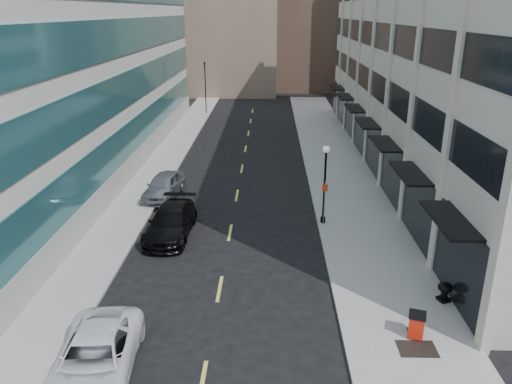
# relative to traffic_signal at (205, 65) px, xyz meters

# --- Properties ---
(sidewalk_right) EXTENTS (5.00, 80.00, 0.15)m
(sidewalk_right) POSITION_rel_traffic_signal_xyz_m (13.00, -28.00, -5.64)
(sidewalk_right) COLOR gray
(sidewalk_right) RESTS_ON ground
(sidewalk_left) EXTENTS (3.00, 80.00, 0.15)m
(sidewalk_left) POSITION_rel_traffic_signal_xyz_m (-1.00, -28.00, -5.64)
(sidewalk_left) COLOR gray
(sidewalk_left) RESTS_ON ground
(building_right) EXTENTS (15.30, 46.50, 18.25)m
(building_right) POSITION_rel_traffic_signal_xyz_m (22.44, -21.01, 3.28)
(building_right) COLOR #B5AB99
(building_right) RESTS_ON ground
(building_left) EXTENTS (16.14, 46.00, 20.00)m
(building_left) POSITION_rel_traffic_signal_xyz_m (-10.45, -21.00, 4.27)
(building_left) COLOR beige
(building_left) RESTS_ON ground
(skyline_tan_far) EXTENTS (12.00, 14.00, 22.00)m
(skyline_tan_far) POSITION_rel_traffic_signal_xyz_m (-8.50, 30.00, 5.28)
(skyline_tan_far) COLOR #897359
(skyline_tan_far) RESTS_ON ground
(skyline_stone) EXTENTS (10.00, 14.00, 20.00)m
(skyline_stone) POSITION_rel_traffic_signal_xyz_m (23.50, 18.00, 4.28)
(skyline_stone) COLOR #B5AB99
(skyline_stone) RESTS_ON ground
(grate_far) EXTENTS (1.40, 1.00, 0.01)m
(grate_far) POSITION_rel_traffic_signal_xyz_m (13.10, -44.20, -5.56)
(grate_far) COLOR black
(grate_far) RESTS_ON sidewalk_right
(road_centerline) EXTENTS (0.15, 68.20, 0.01)m
(road_centerline) POSITION_rel_traffic_signal_xyz_m (5.50, -31.00, -5.71)
(road_centerline) COLOR #D8CC4C
(road_centerline) RESTS_ON ground
(traffic_signal) EXTENTS (0.66, 0.66, 6.98)m
(traffic_signal) POSITION_rel_traffic_signal_xyz_m (0.00, 0.00, 0.00)
(traffic_signal) COLOR black
(traffic_signal) RESTS_ON ground
(car_white_van) EXTENTS (3.01, 5.74, 1.54)m
(car_white_van) POSITION_rel_traffic_signal_xyz_m (1.91, -45.84, -4.95)
(car_white_van) COLOR white
(car_white_van) RESTS_ON ground
(car_black_pickup) EXTENTS (2.40, 5.56, 1.59)m
(car_black_pickup) POSITION_rel_traffic_signal_xyz_m (2.30, -34.46, -4.92)
(car_black_pickup) COLOR black
(car_black_pickup) RESTS_ON ground
(car_silver_sedan) EXTENTS (2.49, 4.93, 1.61)m
(car_silver_sedan) POSITION_rel_traffic_signal_xyz_m (0.70, -28.50, -4.91)
(car_silver_sedan) COLOR gray
(car_silver_sedan) RESTS_ON ground
(trash_bin) EXTENTS (0.77, 0.77, 1.00)m
(trash_bin) POSITION_rel_traffic_signal_xyz_m (13.22, -43.46, -5.03)
(trash_bin) COLOR red
(trash_bin) RESTS_ON sidewalk_right
(lamppost) EXTENTS (0.39, 0.39, 4.68)m
(lamppost) POSITION_rel_traffic_signal_xyz_m (10.80, -32.72, -2.82)
(lamppost) COLOR black
(lamppost) RESTS_ON sidewalk_right
(sign_post) EXTENTS (0.31, 0.07, 2.61)m
(sign_post) POSITION_rel_traffic_signal_xyz_m (10.80, -33.01, -3.91)
(sign_post) COLOR slate
(sign_post) RESTS_ON sidewalk_right
(urn_planter) EXTENTS (0.61, 0.61, 0.85)m
(urn_planter) POSITION_rel_traffic_signal_xyz_m (15.10, -40.93, -5.05)
(urn_planter) COLOR black
(urn_planter) RESTS_ON sidewalk_right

